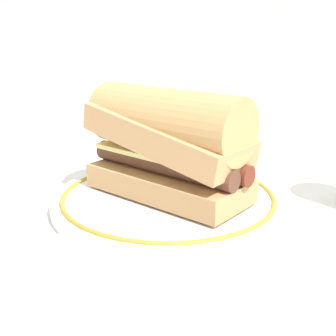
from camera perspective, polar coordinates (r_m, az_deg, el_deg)
The scene contains 3 objects.
ground_plane at distance 0.50m, azimuth 0.34°, elevation -5.29°, with size 1.50×1.50×0.00m, color white.
plate at distance 0.51m, azimuth -0.00°, elevation -3.98°, with size 0.26×0.26×0.01m.
sausage_sandwich at distance 0.49m, azimuth -0.00°, elevation 3.43°, with size 0.20×0.14×0.12m.
Camera 1 is at (0.16, -0.43, 0.20)m, focal length 47.85 mm.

